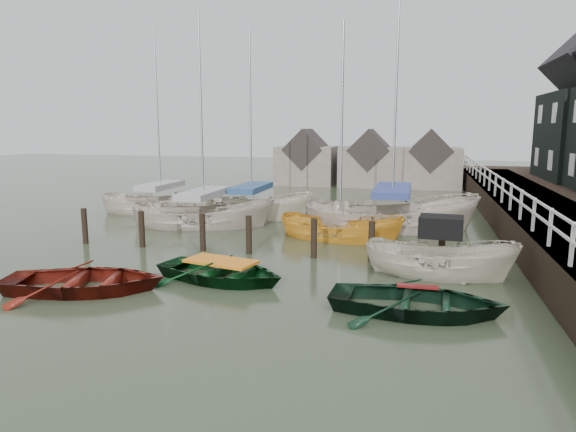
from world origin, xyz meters
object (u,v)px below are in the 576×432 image
(rowboat_dkgreen, at_px, (416,313))
(sailboat_c, at_px, (340,238))
(sailboat_a, at_px, (204,225))
(rowboat_green, at_px, (221,281))
(sailboat_d, at_px, (391,228))
(rowboat_red, at_px, (85,291))
(sailboat_e, at_px, (162,211))
(motorboat, at_px, (439,274))
(sailboat_b, at_px, (252,216))

(rowboat_dkgreen, distance_m, sailboat_c, 8.60)
(sailboat_a, bearing_deg, rowboat_green, -168.11)
(sailboat_c, bearing_deg, sailboat_d, -25.92)
(rowboat_red, height_order, sailboat_d, sailboat_d)
(rowboat_dkgreen, bearing_deg, sailboat_e, 49.41)
(rowboat_red, height_order, sailboat_e, sailboat_e)
(rowboat_dkgreen, distance_m, motorboat, 3.48)
(rowboat_green, bearing_deg, sailboat_b, 26.92)
(rowboat_red, height_order, rowboat_green, rowboat_red)
(rowboat_red, relative_size, rowboat_dkgreen, 1.03)
(motorboat, distance_m, sailboat_b, 12.44)
(sailboat_e, bearing_deg, rowboat_dkgreen, -152.19)
(rowboat_red, bearing_deg, sailboat_c, -49.92)
(rowboat_dkgreen, distance_m, sailboat_b, 14.65)
(sailboat_d, bearing_deg, motorboat, -176.85)
(rowboat_green, distance_m, sailboat_c, 7.13)
(rowboat_green, height_order, sailboat_c, sailboat_c)
(rowboat_red, distance_m, rowboat_dkgreen, 9.05)
(rowboat_red, relative_size, sailboat_b, 0.41)
(sailboat_d, bearing_deg, sailboat_b, 66.69)
(rowboat_red, xyz_separation_m, sailboat_a, (-0.60, 9.72, 0.06))
(rowboat_green, relative_size, motorboat, 0.86)
(rowboat_red, xyz_separation_m, sailboat_d, (7.88, 11.07, 0.06))
(motorboat, height_order, sailboat_b, sailboat_b)
(motorboat, relative_size, sailboat_a, 0.44)
(sailboat_a, relative_size, sailboat_e, 1.00)
(motorboat, distance_m, sailboat_c, 5.94)
(rowboat_red, relative_size, sailboat_d, 0.38)
(rowboat_green, bearing_deg, rowboat_red, 132.82)
(sailboat_a, xyz_separation_m, sailboat_b, (1.37, 2.88, 0.00))
(rowboat_dkgreen, distance_m, sailboat_e, 18.25)
(rowboat_red, height_order, sailboat_b, sailboat_b)
(rowboat_red, xyz_separation_m, rowboat_dkgreen, (9.04, 0.52, 0.00))
(rowboat_dkgreen, xyz_separation_m, sailboat_a, (-9.64, 9.20, 0.06))
(rowboat_red, distance_m, sailboat_d, 13.59)
(rowboat_dkgreen, distance_m, sailboat_a, 13.33)
(rowboat_green, bearing_deg, sailboat_e, 48.77)
(sailboat_b, bearing_deg, rowboat_red, 177.64)
(sailboat_c, height_order, sailboat_d, sailboat_d)
(rowboat_dkgreen, height_order, sailboat_c, sailboat_c)
(motorboat, xyz_separation_m, sailboat_e, (-14.12, 8.90, -0.02))
(motorboat, height_order, sailboat_e, sailboat_e)
(sailboat_a, height_order, sailboat_e, sailboat_e)
(rowboat_red, xyz_separation_m, sailboat_c, (5.92, 8.53, 0.02))
(rowboat_green, height_order, sailboat_d, sailboat_d)
(rowboat_green, relative_size, sailboat_e, 0.38)
(sailboat_a, bearing_deg, motorboat, -134.15)
(sailboat_b, xyz_separation_m, sailboat_d, (7.11, -1.54, -0.00))
(sailboat_d, bearing_deg, sailboat_e, 70.71)
(sailboat_e, bearing_deg, sailboat_c, -132.34)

